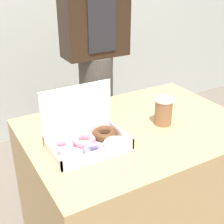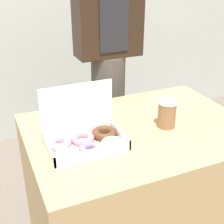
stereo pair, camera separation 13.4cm
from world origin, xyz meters
name	(u,v)px [view 1 (the left image)]	position (x,y,z in m)	size (l,w,h in m)	color
table	(135,187)	(0.00, 0.00, 0.37)	(1.04, 0.75, 0.73)	tan
donut_box	(88,139)	(-0.28, -0.05, 0.77)	(0.34, 0.22, 0.25)	white
coffee_cup	(163,111)	(0.12, -0.04, 0.80)	(0.09, 0.09, 0.13)	#8C6042
person_customer	(95,54)	(0.11, 0.65, 0.91)	(0.40, 0.22, 1.68)	#4C4742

